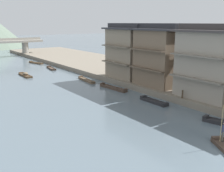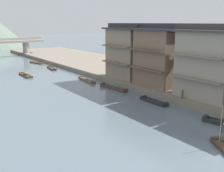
% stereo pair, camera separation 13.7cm
% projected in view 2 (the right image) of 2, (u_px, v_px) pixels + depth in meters
% --- Properties ---
extents(riverbank_right, '(18.00, 110.00, 0.79)m').
position_uv_depth(riverbank_right, '(139.00, 72.00, 51.81)').
color(riverbank_right, slate).
rests_on(riverbank_right, ground).
extents(boatman_person, '(0.52, 0.37, 3.04)m').
position_uv_depth(boatman_person, '(223.00, 130.00, 21.37)').
color(boatman_person, black).
rests_on(boatman_person, boat_foreground_poled).
extents(boat_moored_nearest, '(0.98, 4.25, 0.47)m').
position_uv_depth(boat_moored_nearest, '(154.00, 102.00, 33.50)').
color(boat_moored_nearest, '#232326').
rests_on(boat_moored_nearest, ground).
extents(boat_moored_second, '(1.30, 5.54, 0.53)m').
position_uv_depth(boat_moored_second, '(113.00, 88.00, 40.33)').
color(boat_moored_second, '#423328').
rests_on(boat_moored_second, ground).
extents(boat_moored_far, '(1.48, 5.62, 0.42)m').
position_uv_depth(boat_moored_far, '(87.00, 80.00, 46.01)').
color(boat_moored_far, brown).
rests_on(boat_moored_far, ground).
extents(boat_midriver_drifting, '(1.61, 4.79, 0.38)m').
position_uv_depth(boat_midriver_drifting, '(52.00, 68.00, 57.79)').
color(boat_midriver_drifting, '#423328').
rests_on(boat_midriver_drifting, ground).
extents(boat_midriver_upstream, '(1.09, 5.10, 0.72)m').
position_uv_depth(boat_midriver_upstream, '(26.00, 75.00, 50.17)').
color(boat_midriver_upstream, brown).
rests_on(boat_midriver_upstream, ground).
extents(boat_upstream_distant, '(1.98, 4.96, 0.40)m').
position_uv_depth(boat_upstream_distant, '(37.00, 63.00, 65.45)').
color(boat_upstream_distant, brown).
rests_on(boat_upstream_distant, ground).
extents(house_waterfront_second, '(6.58, 7.93, 8.74)m').
position_uv_depth(house_waterfront_second, '(212.00, 62.00, 32.23)').
color(house_waterfront_second, gray).
rests_on(house_waterfront_second, riverbank_right).
extents(house_waterfront_tall, '(6.69, 7.36, 8.74)m').
position_uv_depth(house_waterfront_tall, '(162.00, 55.00, 38.79)').
color(house_waterfront_tall, '#75604C').
rests_on(house_waterfront_tall, riverbank_right).
extents(house_waterfront_narrow, '(5.33, 7.54, 8.74)m').
position_uv_depth(house_waterfront_narrow, '(127.00, 51.00, 44.09)').
color(house_waterfront_narrow, gray).
rests_on(house_waterfront_narrow, riverbank_right).
extents(mooring_post_dock_mid, '(0.20, 0.20, 0.99)m').
position_uv_depth(mooring_post_dock_mid, '(182.00, 94.00, 32.51)').
color(mooring_post_dock_mid, '#473828').
rests_on(mooring_post_dock_mid, riverbank_right).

